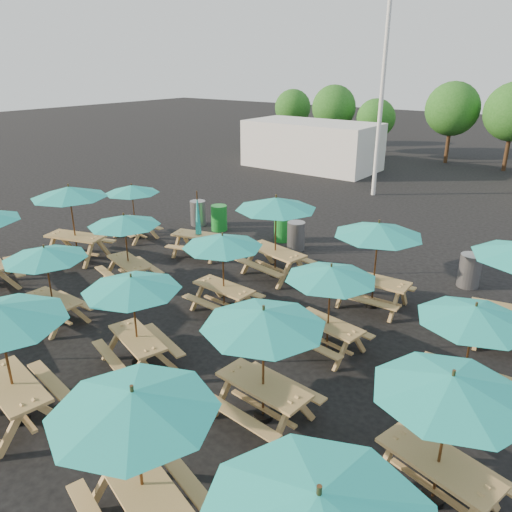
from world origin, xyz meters
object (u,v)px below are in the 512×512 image
Objects in this scene: picnic_unit_2 at (70,196)px; waste_bin_0 at (198,213)px; picnic_unit_5 at (45,257)px; picnic_unit_7 at (198,229)px; picnic_unit_18 at (474,319)px; picnic_unit_3 at (132,192)px; waste_bin_4 at (470,271)px; picnic_unit_14 at (331,277)px; picnic_unit_10 at (223,245)px; picnic_unit_11 at (276,207)px; waste_bin_1 at (219,218)px; picnic_unit_12 at (134,409)px; picnic_unit_6 at (124,224)px; picnic_unit_15 at (378,233)px; waste_bin_3 at (296,236)px; picnic_unit_13 at (263,324)px; picnic_unit_17 at (451,392)px; waste_bin_2 at (283,228)px; picnic_unit_9 at (132,288)px.

picnic_unit_2 is 3.02× the size of waste_bin_0.
picnic_unit_5 is (3.37, -3.01, -0.38)m from picnic_unit_2.
picnic_unit_18 is (9.51, -2.87, 0.94)m from picnic_unit_7.
picnic_unit_3 is 2.22× the size of waste_bin_4.
picnic_unit_18 is (3.02, -0.15, 0.03)m from picnic_unit_14.
picnic_unit_10 reaches higher than picnic_unit_3.
waste_bin_0 is (-5.67, 5.12, -1.37)m from picnic_unit_10.
waste_bin_1 is (-4.30, 2.37, -1.70)m from picnic_unit_11.
picnic_unit_2 is 11.30m from picnic_unit_12.
picnic_unit_14 is (6.57, 0.25, -0.03)m from picnic_unit_6.
waste_bin_4 is at bearing 56.26° from picnic_unit_15.
waste_bin_3 is 1.00× the size of waste_bin_4.
waste_bin_1 is (-1.54, 8.20, -1.31)m from picnic_unit_5.
picnic_unit_13 is 2.42× the size of waste_bin_0.
waste_bin_0 is at bearing 118.08° from picnic_unit_7.
picnic_unit_10 is 4.43m from picnic_unit_13.
picnic_unit_11 is at bearing 9.26° from picnic_unit_3.
picnic_unit_7 is at bearing 145.15° from picnic_unit_12.
picnic_unit_17 is 2.69× the size of waste_bin_2.
picnic_unit_17 is 1.25× the size of picnic_unit_18.
picnic_unit_5 is (3.43, -5.59, 0.02)m from picnic_unit_3.
picnic_unit_15 is 2.43× the size of waste_bin_4.
picnic_unit_7 is at bearing 176.87° from picnic_unit_15.
picnic_unit_2 is 9.80m from picnic_unit_15.
picnic_unit_2 reaches higher than waste_bin_3.
picnic_unit_11 is 1.22× the size of picnic_unit_14.
picnic_unit_9 is 1.20× the size of picnic_unit_18.
picnic_unit_18 is 2.16× the size of waste_bin_3.
picnic_unit_5 is 0.77× the size of picnic_unit_17.
picnic_unit_13 reaches higher than picnic_unit_9.
picnic_unit_2 is 6.75m from picnic_unit_11.
picnic_unit_10 is 0.81× the size of picnic_unit_17.
picnic_unit_7 is 2.26× the size of waste_bin_1.
picnic_unit_2 is at bearing -171.24° from picnic_unit_14.
picnic_unit_18 is at bearing -32.04° from picnic_unit_7.
picnic_unit_15 is at bearing 101.11° from picnic_unit_14.
waste_bin_3 is (-4.14, 5.19, -1.34)m from picnic_unit_14.
picnic_unit_10 is (6.44, -2.50, 0.08)m from picnic_unit_3.
picnic_unit_3 is 0.92× the size of picnic_unit_13.
picnic_unit_18 is at bearing -45.01° from picnic_unit_15.
picnic_unit_12 is at bearing -68.13° from waste_bin_3.
waste_bin_2 is at bearing 34.63° from picnic_unit_2.
picnic_unit_5 is 0.92× the size of picnic_unit_7.
picnic_unit_2 is 5.75m from waste_bin_1.
picnic_unit_6 is (-0.41, 2.75, 0.06)m from picnic_unit_5.
picnic_unit_13 reaches higher than waste_bin_3.
picnic_unit_7 is at bearing -133.60° from waste_bin_3.
waste_bin_0 is at bearing 80.81° from picnic_unit_3.
picnic_unit_9 is 2.58× the size of waste_bin_4.
waste_bin_4 is at bearing 2.30° from waste_bin_1.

